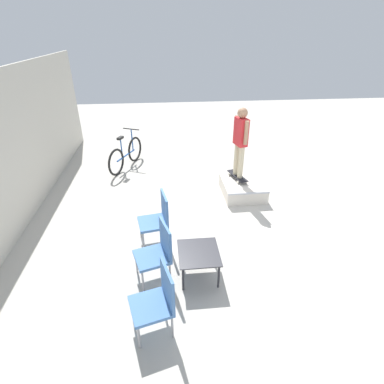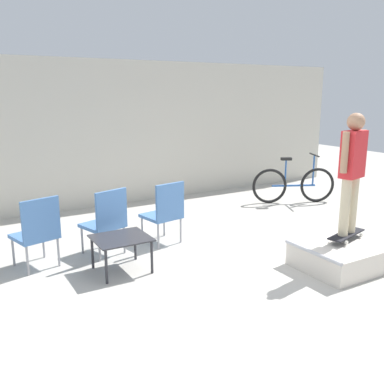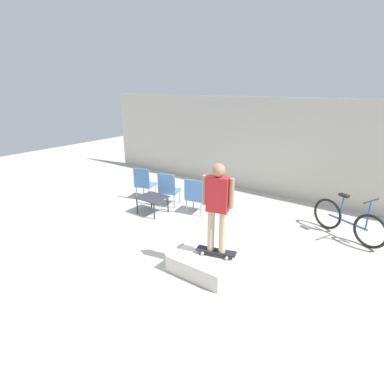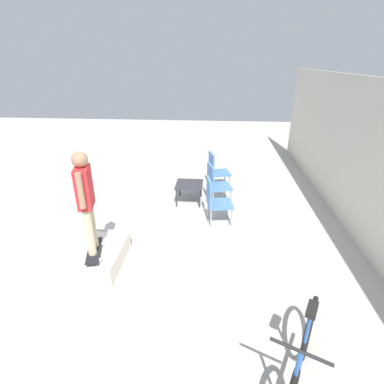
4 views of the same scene
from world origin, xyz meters
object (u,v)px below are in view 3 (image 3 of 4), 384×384
at_px(patio_chair_left, 144,182).
at_px(patio_chair_center, 168,188).
at_px(bicycle, 348,221).
at_px(person_skater, 218,202).
at_px(skateboard_on_ramp, 216,251).
at_px(skate_ramp_box, 205,262).
at_px(patio_chair_right, 196,195).
at_px(coffee_table, 152,199).

bearing_deg(patio_chair_left, patio_chair_center, 165.19).
distance_m(patio_chair_center, bicycle, 4.63).
distance_m(person_skater, bicycle, 3.51).
xyz_separation_m(skateboard_on_ramp, patio_chair_left, (-3.75, 1.96, 0.13)).
height_order(person_skater, bicycle, person_skater).
relative_size(skate_ramp_box, patio_chair_left, 1.17).
bearing_deg(skate_ramp_box, person_skater, 28.05).
bearing_deg(patio_chair_center, person_skater, 128.50).
distance_m(patio_chair_left, bicycle, 5.58).
height_order(patio_chair_right, bicycle, bicycle).
bearing_deg(person_skater, skateboard_on_ramp, 0.00).
distance_m(person_skater, patio_chair_center, 3.51).
xyz_separation_m(patio_chair_left, patio_chair_right, (1.91, -0.00, 0.00)).
bearing_deg(patio_chair_left, skate_ramp_box, 135.20).
bearing_deg(patio_chair_center, patio_chair_right, 163.43).
bearing_deg(skateboard_on_ramp, patio_chair_right, 118.22).
bearing_deg(skateboard_on_ramp, skate_ramp_box, -166.95).
relative_size(coffee_table, patio_chair_right, 0.72).
relative_size(patio_chair_center, bicycle, 0.60).
relative_size(coffee_table, patio_chair_left, 0.72).
xyz_separation_m(person_skater, bicycle, (1.74, 2.88, -1.00)).
distance_m(patio_chair_left, patio_chair_center, 0.96).
bearing_deg(coffee_table, skate_ramp_box, -28.08).
bearing_deg(coffee_table, person_skater, -24.91).
bearing_deg(bicycle, coffee_table, -136.07).
xyz_separation_m(skateboard_on_ramp, coffee_table, (-2.82, 1.31, 0.00)).
xyz_separation_m(skate_ramp_box, patio_chair_left, (-3.57, 2.06, 0.38)).
relative_size(skateboard_on_ramp, coffee_table, 1.07).
bearing_deg(patio_chair_center, bicycle, 175.08).
bearing_deg(coffee_table, patio_chair_right, 33.54).
height_order(coffee_table, patio_chair_right, patio_chair_right).
distance_m(skateboard_on_ramp, bicycle, 3.37).
xyz_separation_m(coffee_table, patio_chair_center, (0.03, 0.65, 0.13)).
distance_m(skateboard_on_ramp, patio_chair_center, 3.41).
bearing_deg(skateboard_on_ramp, patio_chair_center, 129.90).
xyz_separation_m(skate_ramp_box, coffee_table, (-2.64, 1.41, 0.25)).
bearing_deg(patio_chair_left, coffee_table, 130.30).
xyz_separation_m(patio_chair_left, bicycle, (5.50, 0.92, -0.15)).
relative_size(skate_ramp_box, skateboard_on_ramp, 1.51).
distance_m(coffee_table, patio_chair_center, 0.67).
height_order(skate_ramp_box, patio_chair_right, patio_chair_right).
bearing_deg(coffee_table, skateboard_on_ramp, -24.91).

